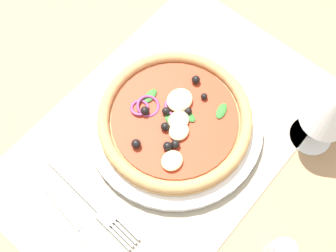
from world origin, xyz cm
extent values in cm
cube|color=#9E7A56|center=(0.00, 0.00, -1.20)|extent=(190.00, 140.00, 2.40)
cube|color=#A39984|center=(0.00, 0.00, 0.20)|extent=(51.78, 33.05, 0.40)
cylinder|color=white|center=(-2.22, -0.36, 1.13)|extent=(26.91, 26.91, 1.47)
cylinder|color=tan|center=(-2.22, -0.36, 2.37)|extent=(23.19, 23.19, 1.00)
torus|color=tan|center=(-2.22, -0.36, 3.23)|extent=(23.14, 23.14, 1.80)
cylinder|color=#B7381E|center=(-2.22, -0.36, 3.02)|extent=(19.02, 19.02, 0.30)
ellipsoid|color=beige|center=(-0.81, 1.95, 3.63)|extent=(3.11, 2.79, 0.93)
ellipsoid|color=beige|center=(-2.12, 0.82, 3.66)|extent=(3.26, 2.93, 0.98)
ellipsoid|color=beige|center=(-4.73, -1.19, 3.79)|extent=(4.12, 3.71, 1.24)
ellipsoid|color=beige|center=(3.28, 4.11, 3.66)|extent=(3.25, 2.93, 0.98)
sphere|color=black|center=(2.09, 2.28, 3.85)|extent=(1.35, 1.35, 1.35)
sphere|color=black|center=(-0.45, -0.46, 3.81)|extent=(1.28, 1.28, 1.28)
sphere|color=black|center=(1.12, 2.91, 3.81)|extent=(1.29, 1.29, 1.29)
sphere|color=black|center=(4.75, -1.37, 3.87)|extent=(1.40, 1.40, 1.40)
sphere|color=black|center=(0.32, -3.92, 3.83)|extent=(1.32, 1.32, 1.32)
sphere|color=black|center=(-4.16, 0.98, 3.71)|extent=(1.08, 1.08, 1.08)
sphere|color=black|center=(-7.63, 1.21, 3.67)|extent=(1.01, 1.01, 1.01)
sphere|color=black|center=(-8.99, -1.51, 3.82)|extent=(1.30, 1.30, 1.30)
sphere|color=black|center=(-2.00, -1.54, 3.76)|extent=(1.19, 1.19, 1.19)
torus|color=#8E3D75|center=(-0.32, -5.01, 3.42)|extent=(2.92, 2.90, 0.98)
torus|color=#8E3D75|center=(-1.03, -4.23, 3.42)|extent=(3.57, 3.57, 1.17)
torus|color=#8E3D75|center=(-3.75, -1.03, 3.42)|extent=(3.60, 3.57, 0.94)
ellipsoid|color=#2D6B28|center=(-1.51, 0.33, 3.37)|extent=(1.82, 2.98, 0.30)
ellipsoid|color=#2D6B28|center=(-2.55, -5.16, 3.37)|extent=(2.91, 1.64, 0.30)
ellipsoid|color=#2D6B28|center=(-7.56, 4.60, 3.37)|extent=(3.06, 2.05, 0.30)
ellipsoid|color=#2D6B28|center=(-3.78, 1.26, 3.37)|extent=(1.79, 2.97, 0.30)
cube|color=#B2B5BA|center=(14.46, -4.97, 0.62)|extent=(1.46, 11.19, 0.44)
cube|color=#B2B5BA|center=(14.80, 1.86, 0.62)|extent=(2.32, 2.63, 0.44)
cube|color=#B2B5BA|center=(15.87, 5.23, 0.62)|extent=(0.53, 4.33, 0.44)
cube|color=#B2B5BA|center=(15.27, 5.26, 0.62)|extent=(0.53, 4.33, 0.44)
cube|color=#B2B5BA|center=(14.67, 5.29, 0.62)|extent=(0.53, 4.33, 0.44)
cube|color=#B2B5BA|center=(14.07, 5.32, 0.62)|extent=(0.53, 4.33, 0.44)
cube|color=#B2B5BA|center=(17.66, -3.76, 0.71)|extent=(2.45, 8.50, 0.62)
cylinder|color=silver|center=(-14.54, 16.89, 0.20)|extent=(6.40, 6.40, 0.40)
cylinder|color=silver|center=(-14.54, 16.89, 3.40)|extent=(0.80, 0.80, 6.00)
cone|color=silver|center=(-14.54, 16.89, 10.65)|extent=(7.20, 7.20, 8.50)
cone|color=red|center=(-14.54, 16.89, 9.93)|extent=(5.47, 5.47, 6.26)
cylinder|color=#ADADB2|center=(3.67, 22.80, 6.10)|extent=(2.88, 2.88, 1.20)
camera|label=1|loc=(18.49, 16.36, 60.20)|focal=45.33mm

